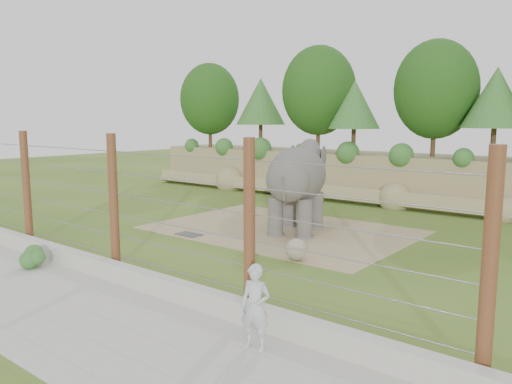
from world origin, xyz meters
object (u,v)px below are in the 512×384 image
Objects in this scene: elephant at (297,188)px; barrier_fence at (114,204)px; zookeeper at (255,307)px; stone_ball at (296,249)px.

barrier_fence is (-1.17, -7.58, 0.26)m from elephant.
elephant is at bearing 107.43° from zookeeper.
elephant is at bearing 123.91° from stone_ball.
elephant is at bearing 81.19° from barrier_fence.
zookeeper is (5.06, -8.91, -0.90)m from elephant.
barrier_fence reaches higher than stone_ball.
stone_ball is at bearing 50.62° from barrier_fence.
barrier_fence is at bearing -117.00° from elephant.
stone_ball is (2.27, -3.38, -1.38)m from elephant.
barrier_fence is 12.16× the size of zookeeper.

